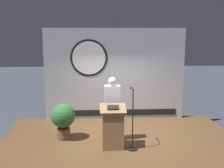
% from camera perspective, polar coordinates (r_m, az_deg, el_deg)
% --- Properties ---
extents(ground_plane, '(40.00, 40.00, 0.00)m').
position_cam_1_polar(ground_plane, '(7.78, 1.52, -13.25)').
color(ground_plane, '#383D47').
extents(stage_platform, '(6.40, 4.00, 0.30)m').
position_cam_1_polar(stage_platform, '(7.72, 1.52, -12.23)').
color(stage_platform, brown).
rests_on(stage_platform, ground).
extents(banner_display, '(4.58, 0.12, 3.00)m').
position_cam_1_polar(banner_display, '(9.07, 0.44, 1.99)').
color(banner_display, '#B2B7C1').
rests_on(banner_display, stage_platform).
extents(podium, '(0.64, 0.50, 1.09)m').
position_cam_1_polar(podium, '(6.92, 0.19, -8.94)').
color(podium, olive).
rests_on(podium, stage_platform).
extents(speaker_person, '(0.40, 0.26, 1.71)m').
position_cam_1_polar(speaker_person, '(7.27, 0.07, -5.10)').
color(speaker_person, black).
rests_on(speaker_person, stage_platform).
extents(microphone_stand, '(0.24, 0.53, 1.53)m').
position_cam_1_polar(microphone_stand, '(6.86, 4.21, -9.01)').
color(microphone_stand, black).
rests_on(microphone_stand, stage_platform).
extents(potted_plant, '(0.64, 0.64, 0.97)m').
position_cam_1_polar(potted_plant, '(7.58, -10.04, -6.90)').
color(potted_plant, brown).
rests_on(potted_plant, stage_platform).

